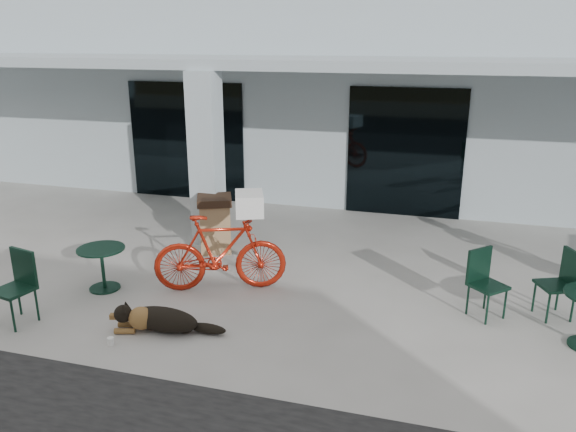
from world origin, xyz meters
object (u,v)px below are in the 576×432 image
(cafe_table_near, at_px, (103,269))
(trash_receptacle, at_px, (215,224))
(bicycle, at_px, (220,253))
(dog, at_px, (163,318))
(cafe_chair_near, at_px, (13,289))
(cafe_chair_far_b, at_px, (556,285))
(cafe_chair_far_a, at_px, (488,285))

(cafe_table_near, xyz_separation_m, trash_receptacle, (1.00, 1.97, 0.17))
(bicycle, height_order, cafe_table_near, bicycle)
(dog, distance_m, cafe_chair_near, 2.03)
(cafe_chair_near, relative_size, cafe_chair_far_b, 1.04)
(cafe_chair_far_b, distance_m, trash_receptacle, 5.51)
(cafe_chair_near, xyz_separation_m, cafe_chair_far_a, (6.03, 1.93, -0.03))
(bicycle, relative_size, cafe_chair_far_a, 2.11)
(dog, distance_m, cafe_chair_far_a, 4.36)
(cafe_table_near, height_order, cafe_chair_far_a, cafe_chair_far_a)
(cafe_chair_far_a, xyz_separation_m, cafe_chair_far_b, (0.87, 0.24, 0.01))
(cafe_table_near, bearing_deg, cafe_chair_far_a, 6.88)
(cafe_chair_far_a, bearing_deg, trash_receptacle, 118.75)
(dog, xyz_separation_m, trash_receptacle, (-0.48, 2.89, 0.32))
(bicycle, distance_m, cafe_chair_far_a, 3.82)
(dog, distance_m, cafe_chair_far_b, 5.26)
(dog, bearing_deg, cafe_chair_far_b, 3.87)
(dog, xyz_separation_m, cafe_chair_far_a, (4.05, 1.59, 0.28))
(cafe_table_near, distance_m, cafe_chair_far_b, 6.47)
(cafe_chair_far_a, distance_m, trash_receptacle, 4.71)
(cafe_table_near, xyz_separation_m, cafe_chair_near, (-0.50, -1.26, 0.16))
(cafe_chair_near, xyz_separation_m, trash_receptacle, (1.50, 3.23, 0.01))
(cafe_table_near, bearing_deg, cafe_chair_near, -111.60)
(cafe_table_near, relative_size, cafe_chair_near, 0.71)
(dog, height_order, cafe_chair_far_a, cafe_chair_far_a)
(dog, xyz_separation_m, cafe_chair_far_b, (4.92, 1.83, 0.29))
(cafe_chair_far_a, height_order, cafe_chair_far_b, cafe_chair_far_b)
(cafe_chair_far_a, bearing_deg, bicycle, 137.56)
(cafe_table_near, xyz_separation_m, cafe_chair_far_b, (6.40, 0.91, 0.15))
(cafe_chair_near, bearing_deg, bicycle, 50.65)
(bicycle, xyz_separation_m, cafe_chair_far_b, (4.69, 0.43, -0.12))
(cafe_table_near, xyz_separation_m, cafe_chair_far_a, (5.53, 0.67, 0.14))
(bicycle, bearing_deg, cafe_table_near, 84.08)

